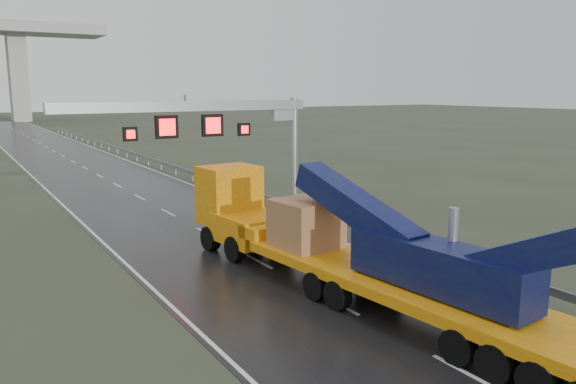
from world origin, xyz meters
TOP-DOWN VIEW (x-y plane):
  - ground at (0.00, 0.00)m, footprint 400.00×400.00m
  - road at (0.00, 40.00)m, footprint 11.00×200.00m
  - guardrail at (6.10, 30.00)m, footprint 0.20×140.00m
  - sign_gantry at (2.10, 17.99)m, footprint 14.90×1.20m
  - heavy_haul_truck at (0.84, 5.87)m, footprint 4.95×20.79m
  - exit_sign_pair at (7.10, 11.26)m, footprint 1.21×0.54m
  - striped_barrier at (7.05, 14.77)m, footprint 0.69×0.48m

SIDE VIEW (x-z plane):
  - ground at x=0.00m, z-range 0.00..0.00m
  - road at x=0.00m, z-range 0.00..0.02m
  - striped_barrier at x=7.05m, z-range 0.00..1.05m
  - guardrail at x=6.10m, z-range 0.00..1.40m
  - exit_sign_pair at x=7.10m, z-range 0.44..2.65m
  - heavy_haul_truck at x=0.84m, z-range -0.54..4.30m
  - sign_gantry at x=2.10m, z-range 1.90..9.33m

